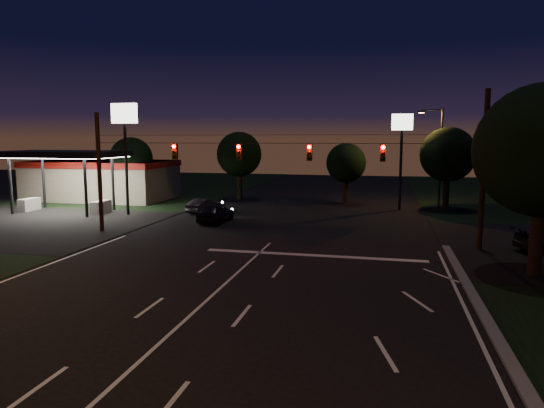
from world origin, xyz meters
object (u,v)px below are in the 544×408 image
(utility_pole_right, at_px, (479,250))
(car_oncoming_a, at_px, (216,213))
(car_oncoming_b, at_px, (204,206))
(tree_right_near, at_px, (542,152))

(utility_pole_right, distance_m, car_oncoming_a, 18.54)
(utility_pole_right, height_order, car_oncoming_b, utility_pole_right)
(utility_pole_right, height_order, tree_right_near, tree_right_near)
(utility_pole_right, distance_m, tree_right_near, 7.61)
(utility_pole_right, height_order, car_oncoming_a, utility_pole_right)
(tree_right_near, height_order, car_oncoming_b, tree_right_near)
(car_oncoming_a, distance_m, car_oncoming_b, 4.93)
(tree_right_near, distance_m, car_oncoming_a, 22.34)
(car_oncoming_b, bearing_deg, car_oncoming_a, 133.52)
(car_oncoming_a, bearing_deg, car_oncoming_b, -56.84)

